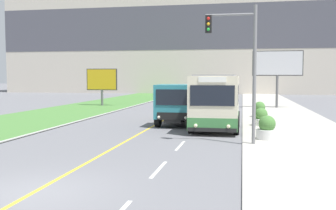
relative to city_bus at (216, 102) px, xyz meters
The scene contains 11 objects.
ground_plane 13.84m from the city_bus, 106.75° to the right, with size 300.00×300.00×0.00m, color slate.
lane_marking_centre 12.37m from the city_bus, 107.26° to the right, with size 2.88×140.00×0.01m.
apartment_block_background 52.29m from the city_bus, 94.42° to the left, with size 80.00×8.04×22.55m.
city_bus is the anchor object (origin of this frame).
dump_truck 3.31m from the city_bus, 140.25° to the left, with size 2.42×6.75×2.61m.
traffic_light_mast 5.42m from the city_bus, 73.31° to the right, with size 2.28×0.32×6.25m.
billboard_large 17.73m from the city_bus, 74.05° to the left, with size 4.77×0.24×5.60m.
billboard_small 21.59m from the city_bus, 127.65° to the left, with size 3.34×0.24×3.93m.
planter_round_near 4.34m from the city_bus, 50.19° to the right, with size 1.02×1.02×1.15m.
planter_round_second 3.55m from the city_bus, 38.29° to the left, with size 1.00×1.00×1.10m.
planter_round_third 8.01m from the city_bus, 69.44° to the left, with size 1.06×1.06×1.15m.
Camera 1 is at (5.47, -9.46, 3.10)m, focal length 42.00 mm.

